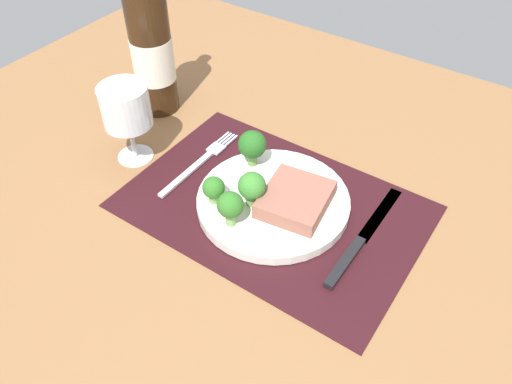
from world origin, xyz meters
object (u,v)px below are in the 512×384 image
(steak, at_px, (295,199))
(fork, at_px, (200,162))
(plate, at_px, (273,202))
(wine_glass, at_px, (126,110))
(knife, at_px, (359,242))
(wine_bottle, at_px, (152,52))

(steak, bearing_deg, fork, 177.32)
(plate, distance_m, wine_glass, 0.27)
(plate, xyz_separation_m, knife, (0.14, 0.01, -0.00))
(knife, distance_m, wine_glass, 0.41)
(fork, xyz_separation_m, wine_bottle, (-0.17, 0.09, 0.11))
(fork, relative_size, wine_bottle, 0.62)
(steak, distance_m, knife, 0.11)
(plate, height_order, fork, plate)
(wine_bottle, bearing_deg, plate, -17.71)
(plate, height_order, wine_bottle, wine_bottle)
(fork, distance_m, wine_bottle, 0.22)
(fork, bearing_deg, plate, -2.47)
(plate, distance_m, wine_bottle, 0.36)
(knife, bearing_deg, wine_glass, -175.61)
(fork, height_order, knife, knife)
(plate, xyz_separation_m, steak, (0.04, 0.01, 0.02))
(steak, xyz_separation_m, fork, (-0.19, 0.01, -0.03))
(fork, height_order, wine_bottle, wine_bottle)
(plate, distance_m, steak, 0.04)
(steak, bearing_deg, wine_glass, -173.04)
(steak, distance_m, wine_glass, 0.30)
(fork, xyz_separation_m, knife, (0.30, -0.01, 0.00))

